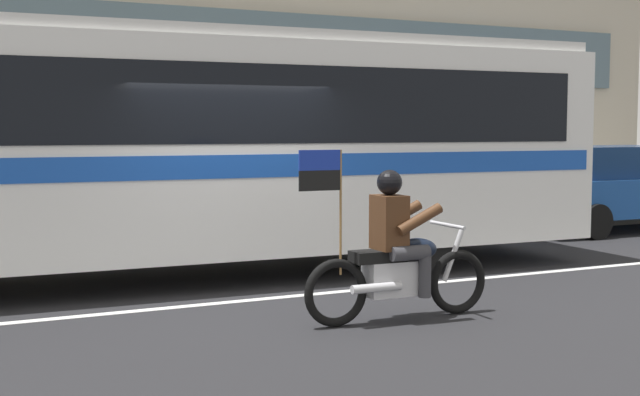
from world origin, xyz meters
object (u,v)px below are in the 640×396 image
object	(u,v)px
parked_hatchback_downstreet	(619,187)
fire_hydrant	(7,227)
motorcycle_with_rider	(397,257)
transit_bus	(140,136)

from	to	relation	value
parked_hatchback_downstreet	fire_hydrant	world-z (taller)	parked_hatchback_downstreet
motorcycle_with_rider	fire_hydrant	bearing A→B (deg)	118.53
transit_bus	parked_hatchback_downstreet	xyz separation A→B (m)	(9.73, 1.39, -1.03)
motorcycle_with_rider	fire_hydrant	world-z (taller)	motorcycle_with_rider
motorcycle_with_rider	parked_hatchback_downstreet	xyz separation A→B (m)	(7.92, 4.79, 0.18)
fire_hydrant	transit_bus	bearing A→B (deg)	-60.65
motorcycle_with_rider	parked_hatchback_downstreet	size ratio (longest dim) A/B	0.46
motorcycle_with_rider	fire_hydrant	distance (m)	6.71
motorcycle_with_rider	transit_bus	bearing A→B (deg)	117.92
transit_bus	parked_hatchback_downstreet	distance (m)	9.88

